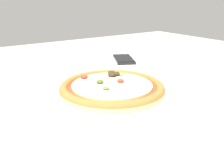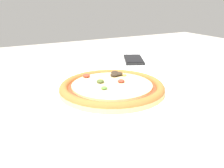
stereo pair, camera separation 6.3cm
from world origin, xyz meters
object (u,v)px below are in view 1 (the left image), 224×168
fork (80,164)px  cell_phone (124,59)px  dining_table (148,112)px  pizza_plate (112,89)px

fork → cell_phone: cell_phone is taller
dining_table → pizza_plate: pizza_plate is taller
pizza_plate → fork: 0.29m
dining_table → fork: (-0.34, -0.22, 0.09)m
dining_table → cell_phone: cell_phone is taller
pizza_plate → cell_phone: (0.24, 0.28, -0.01)m
cell_phone → fork: bearing=-132.4°
dining_table → cell_phone: 0.30m
dining_table → cell_phone: size_ratio=8.75×
pizza_plate → cell_phone: pizza_plate is taller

